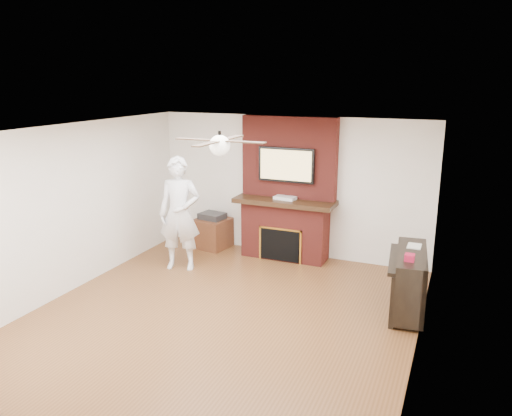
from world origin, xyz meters
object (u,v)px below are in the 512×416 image
at_px(person, 180,214).
at_px(piano, 409,280).
at_px(fireplace, 286,203).
at_px(side_table, 213,231).

relative_size(person, piano, 1.41).
distance_m(fireplace, side_table, 1.61).
distance_m(side_table, piano, 3.98).
bearing_deg(side_table, piano, -10.77).
bearing_deg(piano, side_table, 154.27).
xyz_separation_m(side_table, piano, (3.74, -1.34, 0.15)).
relative_size(person, side_table, 2.85).
distance_m(person, piano, 3.77).
height_order(side_table, piano, piano).
distance_m(fireplace, person, 1.90).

